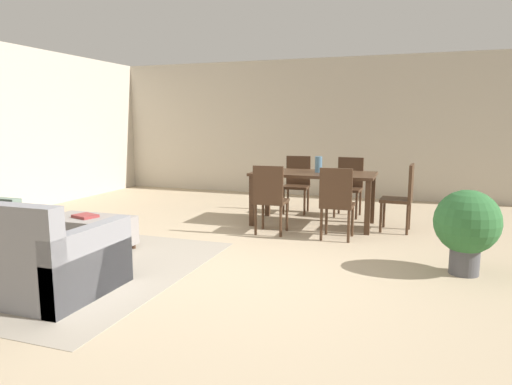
{
  "coord_description": "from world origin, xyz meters",
  "views": [
    {
      "loc": [
        1.64,
        -4.03,
        1.48
      ],
      "look_at": [
        -0.29,
        1.55,
        0.56
      ],
      "focal_mm": 31.92,
      "sensor_mm": 36.0,
      "label": 1
    }
  ],
  "objects_px": {
    "dining_table": "(313,179)",
    "dining_chair_near_right": "(337,199)",
    "ottoman_table": "(89,232)",
    "dining_chair_far_left": "(297,181)",
    "dining_chair_near_left": "(270,196)",
    "vase_centerpiece": "(319,164)",
    "dining_chair_far_right": "(349,183)",
    "potted_plant": "(467,225)",
    "book_on_ottoman": "(85,216)",
    "dining_chair_head_east": "(403,194)"
  },
  "relations": [
    {
      "from": "dining_chair_near_right",
      "to": "dining_chair_far_right",
      "type": "distance_m",
      "value": 1.59
    },
    {
      "from": "dining_chair_far_right",
      "to": "dining_chair_head_east",
      "type": "bearing_deg",
      "value": -45.85
    },
    {
      "from": "dining_chair_near_right",
      "to": "dining_chair_head_east",
      "type": "bearing_deg",
      "value": 43.38
    },
    {
      "from": "ottoman_table",
      "to": "dining_chair_near_right",
      "type": "height_order",
      "value": "dining_chair_near_right"
    },
    {
      "from": "ottoman_table",
      "to": "dining_chair_far_right",
      "type": "distance_m",
      "value": 3.96
    },
    {
      "from": "ottoman_table",
      "to": "dining_chair_head_east",
      "type": "bearing_deg",
      "value": 32.3
    },
    {
      "from": "dining_chair_far_left",
      "to": "dining_chair_far_right",
      "type": "relative_size",
      "value": 1.0
    },
    {
      "from": "dining_table",
      "to": "book_on_ottoman",
      "type": "relative_size",
      "value": 6.65
    },
    {
      "from": "dining_chair_far_left",
      "to": "potted_plant",
      "type": "relative_size",
      "value": 1.1
    },
    {
      "from": "dining_table",
      "to": "dining_chair_near_right",
      "type": "xyz_separation_m",
      "value": [
        0.46,
        -0.77,
        -0.15
      ]
    },
    {
      "from": "dining_chair_far_right",
      "to": "ottoman_table",
      "type": "bearing_deg",
      "value": -130.49
    },
    {
      "from": "dining_chair_near_left",
      "to": "vase_centerpiece",
      "type": "relative_size",
      "value": 4.02
    },
    {
      "from": "dining_chair_head_east",
      "to": "vase_centerpiece",
      "type": "bearing_deg",
      "value": 176.59
    },
    {
      "from": "potted_plant",
      "to": "dining_chair_near_right",
      "type": "bearing_deg",
      "value": 147.55
    },
    {
      "from": "potted_plant",
      "to": "dining_table",
      "type": "bearing_deg",
      "value": 138.28
    },
    {
      "from": "dining_table",
      "to": "book_on_ottoman",
      "type": "height_order",
      "value": "dining_table"
    },
    {
      "from": "ottoman_table",
      "to": "book_on_ottoman",
      "type": "height_order",
      "value": "book_on_ottoman"
    },
    {
      "from": "dining_chair_near_left",
      "to": "vase_centerpiece",
      "type": "height_order",
      "value": "vase_centerpiece"
    },
    {
      "from": "dining_chair_far_right",
      "to": "dining_chair_far_left",
      "type": "bearing_deg",
      "value": 179.55
    },
    {
      "from": "ottoman_table",
      "to": "dining_chair_far_left",
      "type": "distance_m",
      "value": 3.47
    },
    {
      "from": "ottoman_table",
      "to": "dining_chair_far_right",
      "type": "bearing_deg",
      "value": 49.51
    },
    {
      "from": "dining_table",
      "to": "dining_chair_near_left",
      "type": "xyz_separation_m",
      "value": [
        -0.41,
        -0.77,
        -0.15
      ]
    },
    {
      "from": "dining_chair_far_right",
      "to": "dining_chair_head_east",
      "type": "distance_m",
      "value": 1.19
    },
    {
      "from": "dining_table",
      "to": "dining_chair_far_left",
      "type": "distance_m",
      "value": 0.95
    },
    {
      "from": "dining_chair_head_east",
      "to": "potted_plant",
      "type": "distance_m",
      "value": 1.74
    },
    {
      "from": "dining_chair_near_left",
      "to": "potted_plant",
      "type": "bearing_deg",
      "value": -21.41
    },
    {
      "from": "ottoman_table",
      "to": "dining_chair_near_left",
      "type": "distance_m",
      "value": 2.27
    },
    {
      "from": "dining_chair_near_left",
      "to": "dining_chair_head_east",
      "type": "relative_size",
      "value": 1.0
    },
    {
      "from": "dining_chair_near_right",
      "to": "vase_centerpiece",
      "type": "distance_m",
      "value": 0.96
    },
    {
      "from": "dining_chair_near_left",
      "to": "dining_chair_near_right",
      "type": "xyz_separation_m",
      "value": [
        0.87,
        -0.0,
        0.0
      ]
    },
    {
      "from": "dining_chair_far_right",
      "to": "book_on_ottoman",
      "type": "xyz_separation_m",
      "value": [
        -2.59,
        -3.01,
        -0.11
      ]
    },
    {
      "from": "dining_chair_far_right",
      "to": "dining_chair_near_right",
      "type": "bearing_deg",
      "value": -87.89
    },
    {
      "from": "dining_chair_head_east",
      "to": "dining_table",
      "type": "bearing_deg",
      "value": 178.18
    },
    {
      "from": "dining_table",
      "to": "dining_chair_near_right",
      "type": "distance_m",
      "value": 0.91
    },
    {
      "from": "book_on_ottoman",
      "to": "potted_plant",
      "type": "xyz_separation_m",
      "value": [
        4.05,
        0.53,
        0.09
      ]
    },
    {
      "from": "dining_chair_near_right",
      "to": "potted_plant",
      "type": "bearing_deg",
      "value": -32.45
    },
    {
      "from": "dining_chair_far_left",
      "to": "vase_centerpiece",
      "type": "height_order",
      "value": "vase_centerpiece"
    },
    {
      "from": "dining_chair_near_right",
      "to": "book_on_ottoman",
      "type": "relative_size",
      "value": 3.54
    },
    {
      "from": "dining_chair_near_left",
      "to": "dining_chair_far_left",
      "type": "bearing_deg",
      "value": 91.01
    },
    {
      "from": "ottoman_table",
      "to": "dining_chair_far_right",
      "type": "height_order",
      "value": "dining_chair_far_right"
    },
    {
      "from": "ottoman_table",
      "to": "dining_chair_near_left",
      "type": "xyz_separation_m",
      "value": [
        1.75,
        1.42,
        0.29
      ]
    },
    {
      "from": "ottoman_table",
      "to": "dining_chair_far_right",
      "type": "xyz_separation_m",
      "value": [
        2.56,
        3.0,
        0.29
      ]
    },
    {
      "from": "dining_chair_near_left",
      "to": "potted_plant",
      "type": "distance_m",
      "value": 2.44
    },
    {
      "from": "dining_chair_far_right",
      "to": "dining_chair_near_left",
      "type": "bearing_deg",
      "value": -117.24
    },
    {
      "from": "dining_chair_near_left",
      "to": "dining_chair_far_right",
      "type": "xyz_separation_m",
      "value": [
        0.82,
        1.58,
        0.0
      ]
    },
    {
      "from": "ottoman_table",
      "to": "dining_table",
      "type": "xyz_separation_m",
      "value": [
        2.16,
        2.18,
        0.44
      ]
    },
    {
      "from": "dining_table",
      "to": "vase_centerpiece",
      "type": "bearing_deg",
      "value": 25.73
    },
    {
      "from": "dining_chair_near_right",
      "to": "vase_centerpiece",
      "type": "relative_size",
      "value": 4.02
    },
    {
      "from": "dining_table",
      "to": "dining_chair_head_east",
      "type": "bearing_deg",
      "value": -1.82
    },
    {
      "from": "dining_chair_near_left",
      "to": "potted_plant",
      "type": "xyz_separation_m",
      "value": [
        2.28,
        -0.89,
        -0.03
      ]
    }
  ]
}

